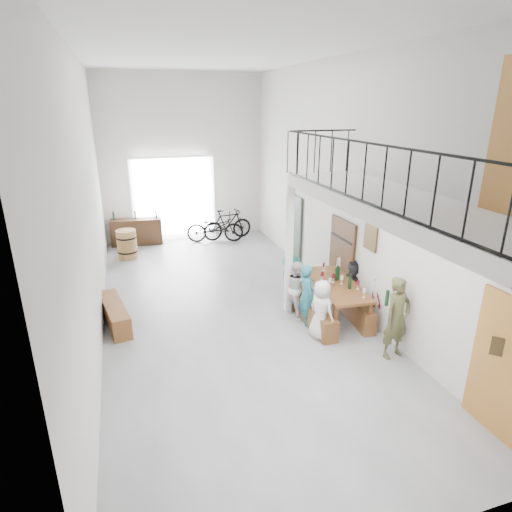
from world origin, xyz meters
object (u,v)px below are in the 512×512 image
object	(u,v)px
tasting_table	(336,287)
side_bench	(115,314)
serving_counter	(137,232)
bicycle_near	(215,228)
oak_barrel	(127,244)
host_standing	(397,318)
bench_inner	(311,312)

from	to	relation	value
tasting_table	side_bench	xyz separation A→B (m)	(-4.70, 1.07, -0.47)
serving_counter	bicycle_near	world-z (taller)	bicycle_near
oak_barrel	serving_counter	world-z (taller)	oak_barrel
side_bench	serving_counter	xyz separation A→B (m)	(0.75, 5.62, 0.20)
host_standing	side_bench	bearing A→B (deg)	138.57
bicycle_near	serving_counter	bearing A→B (deg)	91.54
bench_inner	serving_counter	size ratio (longest dim) A/B	1.22
side_bench	bicycle_near	world-z (taller)	bicycle_near
oak_barrel	host_standing	size ratio (longest dim) A/B	0.56
oak_barrel	serving_counter	size ratio (longest dim) A/B	0.53
bicycle_near	tasting_table	bearing A→B (deg)	-154.63
tasting_table	side_bench	size ratio (longest dim) A/B	1.29
tasting_table	serving_counter	world-z (taller)	serving_counter
host_standing	bicycle_near	xyz separation A→B (m)	(-1.66, 7.97, -0.29)
oak_barrel	host_standing	xyz separation A→B (m)	(4.59, -7.18, 0.35)
side_bench	serving_counter	world-z (taller)	serving_counter
tasting_table	side_bench	distance (m)	4.84
bicycle_near	side_bench	bearing A→B (deg)	159.73
serving_counter	side_bench	bearing A→B (deg)	-92.55
serving_counter	host_standing	distance (m)	9.50
oak_barrel	bicycle_near	xyz separation A→B (m)	(2.93, 0.80, 0.06)
tasting_table	side_bench	bearing A→B (deg)	173.09
side_bench	tasting_table	bearing A→B (deg)	-12.80
tasting_table	host_standing	bearing A→B (deg)	-74.89
tasting_table	serving_counter	bearing A→B (deg)	126.46
side_bench	host_standing	size ratio (longest dim) A/B	1.08
side_bench	bicycle_near	distance (m)	6.10
side_bench	serving_counter	size ratio (longest dim) A/B	1.02
serving_counter	oak_barrel	bearing A→B (deg)	-99.88
tasting_table	oak_barrel	bearing A→B (deg)	134.56
oak_barrel	host_standing	distance (m)	8.53
host_standing	bicycle_near	size ratio (longest dim) A/B	0.82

